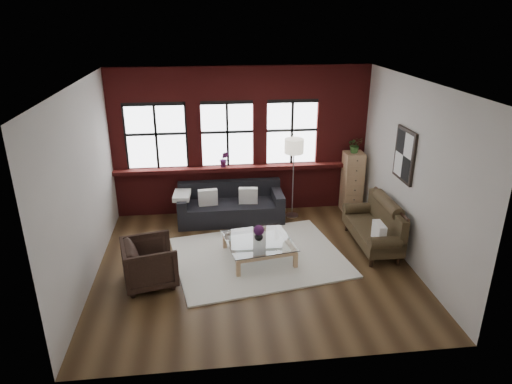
{
  "coord_description": "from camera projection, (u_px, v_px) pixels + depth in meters",
  "views": [
    {
      "loc": [
        -0.81,
        -7.08,
        4.23
      ],
      "look_at": [
        0.1,
        0.6,
        1.15
      ],
      "focal_mm": 32.0,
      "sensor_mm": 36.0,
      "label": 1
    }
  ],
  "objects": [
    {
      "name": "vintage_settee",
      "position": [
        372.0,
        225.0,
        8.64
      ],
      "size": [
        0.75,
        1.69,
        0.9
      ],
      "primitive_type": null,
      "color": "#3A2D1A",
      "rests_on": "floor"
    },
    {
      "name": "pillow_settee",
      "position": [
        379.0,
        232.0,
        8.11
      ],
      "size": [
        0.15,
        0.38,
        0.34
      ],
      "primitive_type": "cube",
      "rotation": [
        0.0,
        0.0,
        -0.02
      ],
      "color": "white",
      "rests_on": "vintage_settee"
    },
    {
      "name": "pillow_b",
      "position": [
        248.0,
        196.0,
        9.64
      ],
      "size": [
        0.41,
        0.18,
        0.34
      ],
      "primitive_type": "cube",
      "rotation": [
        0.0,
        0.0,
        -0.11
      ],
      "color": "white",
      "rests_on": "dark_sofa"
    },
    {
      "name": "window_right",
      "position": [
        292.0,
        133.0,
        9.92
      ],
      "size": [
        1.38,
        0.1,
        1.5
      ],
      "primitive_type": null,
      "color": "black",
      "rests_on": "brick_backwall"
    },
    {
      "name": "floor_lamp",
      "position": [
        293.0,
        175.0,
        9.76
      ],
      "size": [
        0.4,
        0.4,
        1.9
      ],
      "primitive_type": null,
      "color": "#A5A5A8",
      "rests_on": "floor"
    },
    {
      "name": "drawer_chest",
      "position": [
        352.0,
        182.0,
        10.16
      ],
      "size": [
        0.42,
        0.42,
        1.36
      ],
      "primitive_type": "cube",
      "color": "tan",
      "rests_on": "floor"
    },
    {
      "name": "wall_left",
      "position": [
        84.0,
        187.0,
        7.3
      ],
      "size": [
        0.0,
        5.0,
        5.0
      ],
      "primitive_type": "plane",
      "rotation": [
        1.57,
        0.0,
        1.57
      ],
      "color": "beige",
      "rests_on": "ground"
    },
    {
      "name": "sill_ledge",
      "position": [
        242.0,
        167.0,
        9.97
      ],
      "size": [
        5.5,
        0.3,
        0.08
      ],
      "primitive_type": "cube",
      "color": "maroon",
      "rests_on": "brick_backwall"
    },
    {
      "name": "sill_plant",
      "position": [
        224.0,
        159.0,
        9.82
      ],
      "size": [
        0.21,
        0.18,
        0.35
      ],
      "primitive_type": "imported",
      "rotation": [
        0.0,
        0.0,
        -0.13
      ],
      "color": "#4F1B50",
      "rests_on": "sill_ledge"
    },
    {
      "name": "wall_right",
      "position": [
        412.0,
        174.0,
        7.89
      ],
      "size": [
        0.0,
        5.0,
        5.0
      ],
      "primitive_type": "plane",
      "rotation": [
        1.57,
        0.0,
        -1.57
      ],
      "color": "beige",
      "rests_on": "ground"
    },
    {
      "name": "flowers",
      "position": [
        259.0,
        230.0,
        8.16
      ],
      "size": [
        0.19,
        0.19,
        0.19
      ],
      "primitive_type": "sphere",
      "color": "#4F1B50",
      "rests_on": "vase"
    },
    {
      "name": "wall_front",
      "position": [
        279.0,
        255.0,
        5.29
      ],
      "size": [
        5.5,
        0.0,
        5.5
      ],
      "primitive_type": "plane",
      "rotation": [
        -1.57,
        0.0,
        0.0
      ],
      "color": "beige",
      "rests_on": "ground"
    },
    {
      "name": "window_left",
      "position": [
        156.0,
        137.0,
        9.6
      ],
      "size": [
        1.38,
        0.1,
        1.5
      ],
      "primitive_type": null,
      "color": "black",
      "rests_on": "brick_backwall"
    },
    {
      "name": "coffee_table",
      "position": [
        259.0,
        249.0,
        8.31
      ],
      "size": [
        1.33,
        1.33,
        0.39
      ],
      "primitive_type": null,
      "rotation": [
        0.0,
        0.0,
        0.17
      ],
      "color": "tan",
      "rests_on": "shag_rug"
    },
    {
      "name": "ceiling",
      "position": [
        254.0,
        83.0,
        7.0
      ],
      "size": [
        5.5,
        5.5,
        0.0
      ],
      "primitive_type": "plane",
      "rotation": [
        3.14,
        0.0,
        0.0
      ],
      "color": "white",
      "rests_on": "ground"
    },
    {
      "name": "dark_sofa",
      "position": [
        231.0,
        203.0,
        9.76
      ],
      "size": [
        2.23,
        0.9,
        0.81
      ],
      "primitive_type": null,
      "color": "black",
      "rests_on": "floor"
    },
    {
      "name": "armchair",
      "position": [
        150.0,
        263.0,
        7.48
      ],
      "size": [
        1.01,
        0.99,
        0.77
      ],
      "primitive_type": "imported",
      "rotation": [
        0.0,
        0.0,
        1.8
      ],
      "color": "black",
      "rests_on": "floor"
    },
    {
      "name": "shag_rug",
      "position": [
        259.0,
        257.0,
        8.4
      ],
      "size": [
        3.35,
        2.83,
        0.03
      ],
      "primitive_type": "cube",
      "rotation": [
        0.0,
        0.0,
        0.17
      ],
      "color": "white",
      "rests_on": "floor"
    },
    {
      "name": "pillow_a",
      "position": [
        208.0,
        197.0,
        9.54
      ],
      "size": [
        0.41,
        0.18,
        0.34
      ],
      "primitive_type": "cube",
      "rotation": [
        0.0,
        0.0,
        0.1
      ],
      "color": "white",
      "rests_on": "dark_sofa"
    },
    {
      "name": "floor",
      "position": [
        254.0,
        264.0,
        8.19
      ],
      "size": [
        5.5,
        5.5,
        0.0
      ],
      "primitive_type": "plane",
      "color": "#3C2816",
      "rests_on": "ground"
    },
    {
      "name": "wall_back",
      "position": [
        241.0,
        141.0,
        9.9
      ],
      "size": [
        5.5,
        0.0,
        5.5
      ],
      "primitive_type": "plane",
      "rotation": [
        1.57,
        0.0,
        0.0
      ],
      "color": "beige",
      "rests_on": "ground"
    },
    {
      "name": "potted_plant_top",
      "position": [
        355.0,
        145.0,
        9.85
      ],
      "size": [
        0.33,
        0.29,
        0.35
      ],
      "primitive_type": "imported",
      "rotation": [
        0.0,
        0.0,
        -0.05
      ],
      "color": "#2D5923",
      "rests_on": "drawer_chest"
    },
    {
      "name": "window_mid",
      "position": [
        227.0,
        135.0,
        9.77
      ],
      "size": [
        1.38,
        0.1,
        1.5
      ],
      "primitive_type": null,
      "color": "black",
      "rests_on": "brick_backwall"
    },
    {
      "name": "brick_backwall",
      "position": [
        241.0,
        142.0,
        9.85
      ],
      "size": [
        5.5,
        0.12,
        3.2
      ],
      "primitive_type": null,
      "color": "maroon",
      "rests_on": "floor"
    },
    {
      "name": "wall_poster",
      "position": [
        405.0,
        155.0,
        8.07
      ],
      "size": [
        0.05,
        0.74,
        0.94
      ],
      "primitive_type": null,
      "color": "black",
      "rests_on": "wall_right"
    },
    {
      "name": "vase",
      "position": [
        259.0,
        236.0,
        8.2
      ],
      "size": [
        0.18,
        0.18,
        0.16
      ],
      "primitive_type": "imported",
      "rotation": [
        0.0,
        0.0,
        0.17
      ],
      "color": "#B2B2B2",
      "rests_on": "coffee_table"
    }
  ]
}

